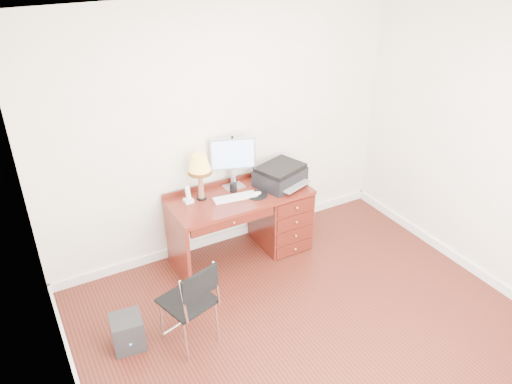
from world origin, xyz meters
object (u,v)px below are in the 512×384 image
monitor (232,157)px  equipment_box (128,332)px  leg_lamp (200,167)px  printer (280,175)px  chair (190,299)px  desk (266,214)px  phone (188,198)px

monitor → equipment_box: size_ratio=1.80×
equipment_box → leg_lamp: bearing=44.1°
monitor → printer: (0.47, -0.21, -0.24)m
leg_lamp → chair: size_ratio=0.58×
desk → printer: printer is taller
printer → chair: size_ratio=0.70×
monitor → leg_lamp: size_ratio=1.12×
chair → equipment_box: (-0.50, 0.27, -0.36)m
printer → equipment_box: printer is taller
leg_lamp → chair: 1.41m
printer → chair: bearing=-165.2°
leg_lamp → phone: (-0.15, -0.00, -0.31)m
monitor → printer: 0.57m
desk → printer: (0.17, -0.00, 0.45)m
leg_lamp → desk: bearing=-9.5°
phone → desk: bearing=-12.3°
desk → monitor: bearing=145.1°
printer → equipment_box: size_ratio=1.94×
chair → equipment_box: 0.67m
monitor → phone: size_ratio=3.05×
printer → leg_lamp: (-0.88, 0.12, 0.26)m
desk → equipment_box: 1.98m
desk → monitor: (-0.30, 0.21, 0.69)m
phone → chair: phone is taller
desk → chair: size_ratio=1.76×
printer → equipment_box: 2.23m
chair → leg_lamp: bearing=45.0°
leg_lamp → chair: (-0.61, -1.12, -0.60)m
printer → chair: (-1.49, -1.00, -0.34)m
phone → chair: bearing=-117.1°
monitor → phone: monitor is taller
desk → chair: chair is taller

